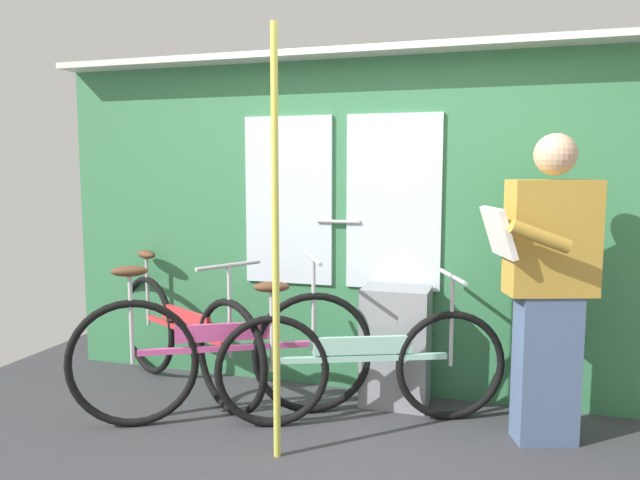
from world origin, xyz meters
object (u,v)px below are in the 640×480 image
object	(u,v)px
bicycle_by_pole	(185,335)
bicycle_leaning_behind	(361,364)
bicycle_near_door	(224,354)
passenger_reading_newspaper	(548,283)
handrail_pole	(276,247)
trash_bin_by_wall	(396,346)

from	to	relation	value
bicycle_by_pole	bicycle_leaning_behind	bearing A→B (deg)	22.14
bicycle_near_door	passenger_reading_newspaper	distance (m)	1.82
bicycle_leaning_behind	passenger_reading_newspaper	world-z (taller)	passenger_reading_newspaper
handrail_pole	passenger_reading_newspaper	bearing A→B (deg)	24.50
trash_bin_by_wall	bicycle_near_door	bearing A→B (deg)	-149.50
bicycle_by_pole	handrail_pole	distance (m)	1.33
bicycle_leaning_behind	trash_bin_by_wall	bearing A→B (deg)	45.62
passenger_reading_newspaper	handrail_pole	distance (m)	1.43
bicycle_near_door	handrail_pole	bearing A→B (deg)	-64.67
handrail_pole	bicycle_near_door	bearing A→B (deg)	143.47
bicycle_leaning_behind	handrail_pole	distance (m)	0.94
bicycle_near_door	handrail_pole	world-z (taller)	handrail_pole
bicycle_leaning_behind	trash_bin_by_wall	distance (m)	0.37
passenger_reading_newspaper	trash_bin_by_wall	bearing A→B (deg)	-36.85
bicycle_leaning_behind	bicycle_by_pole	world-z (taller)	bicycle_by_pole
bicycle_by_pole	trash_bin_by_wall	size ratio (longest dim) A/B	2.05
bicycle_by_pole	passenger_reading_newspaper	xyz separation A→B (m)	(2.20, -0.10, 0.49)
trash_bin_by_wall	handrail_pole	world-z (taller)	handrail_pole
bicycle_leaning_behind	passenger_reading_newspaper	distance (m)	1.11
trash_bin_by_wall	passenger_reading_newspaper	bearing A→B (deg)	-18.31
passenger_reading_newspaper	bicycle_leaning_behind	bearing A→B (deg)	-14.66
bicycle_near_door	trash_bin_by_wall	bearing A→B (deg)	2.35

